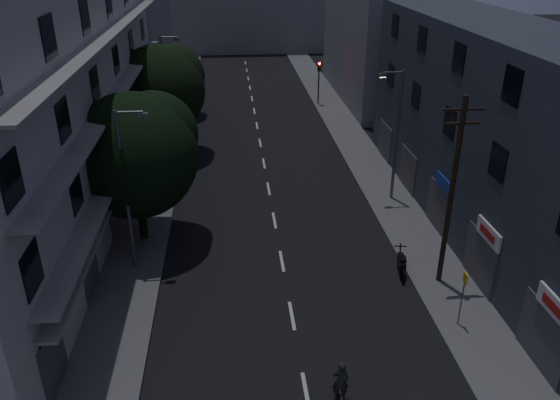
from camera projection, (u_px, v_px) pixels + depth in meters
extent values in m
plane|color=black|center=(263.00, 161.00, 40.50)|extent=(160.00, 160.00, 0.00)
cube|color=#565659|center=(161.00, 164.00, 39.83)|extent=(3.00, 90.00, 0.15)
cube|color=#565659|center=(363.00, 156.00, 41.11)|extent=(3.00, 90.00, 0.15)
cube|color=beige|center=(306.00, 392.00, 19.87)|extent=(0.15, 2.00, 0.01)
cube|color=beige|center=(292.00, 316.00, 23.91)|extent=(0.15, 2.00, 0.01)
cube|color=beige|center=(282.00, 261.00, 27.94)|extent=(0.15, 2.00, 0.01)
cube|color=beige|center=(274.00, 220.00, 31.98)|extent=(0.15, 2.00, 0.01)
cube|color=beige|center=(269.00, 189.00, 36.02)|extent=(0.15, 2.00, 0.01)
cube|color=beige|center=(264.00, 163.00, 40.05)|extent=(0.15, 2.00, 0.01)
cube|color=beige|center=(260.00, 143.00, 44.09)|extent=(0.15, 2.00, 0.01)
cube|color=beige|center=(257.00, 125.00, 48.12)|extent=(0.15, 2.00, 0.01)
cube|color=beige|center=(254.00, 111.00, 52.16)|extent=(0.15, 2.00, 0.01)
cube|color=beige|center=(252.00, 99.00, 56.20)|extent=(0.15, 2.00, 0.01)
cube|color=beige|center=(250.00, 88.00, 60.23)|extent=(0.15, 2.00, 0.01)
cube|color=beige|center=(248.00, 78.00, 64.27)|extent=(0.15, 2.00, 0.01)
cube|color=beige|center=(247.00, 70.00, 68.30)|extent=(0.15, 2.00, 0.01)
cube|color=beige|center=(245.00, 63.00, 72.34)|extent=(0.15, 2.00, 0.01)
cube|color=#ADADA8|center=(54.00, 97.00, 30.16)|extent=(6.00, 36.00, 14.00)
cube|color=black|center=(50.00, 347.00, 19.13)|extent=(0.06, 1.60, 1.60)
cube|color=black|center=(88.00, 257.00, 24.52)|extent=(0.06, 1.60, 1.60)
cube|color=black|center=(112.00, 200.00, 29.90)|extent=(0.06, 1.60, 1.60)
cube|color=black|center=(129.00, 160.00, 35.28)|extent=(0.06, 1.60, 1.60)
cube|color=black|center=(141.00, 130.00, 40.66)|extent=(0.06, 1.60, 1.60)
cube|color=black|center=(151.00, 108.00, 46.04)|extent=(0.06, 1.60, 1.60)
cube|color=black|center=(32.00, 270.00, 17.75)|extent=(0.06, 1.60, 1.60)
cube|color=black|center=(76.00, 193.00, 23.13)|extent=(0.06, 1.60, 1.60)
cube|color=black|center=(104.00, 144.00, 28.51)|extent=(0.06, 1.60, 1.60)
cube|color=black|center=(123.00, 112.00, 33.89)|extent=(0.06, 1.60, 1.60)
cube|color=black|center=(136.00, 88.00, 39.27)|extent=(0.06, 1.60, 1.60)
cube|color=black|center=(147.00, 70.00, 44.65)|extent=(0.06, 1.60, 1.60)
cube|color=black|center=(11.00, 180.00, 16.36)|extent=(0.06, 1.60, 1.60)
cube|color=black|center=(63.00, 120.00, 21.74)|extent=(0.06, 1.60, 1.60)
cube|color=black|center=(95.00, 84.00, 27.12)|extent=(0.06, 1.60, 1.60)
cube|color=black|center=(116.00, 60.00, 32.50)|extent=(0.06, 1.60, 1.60)
cube|color=black|center=(131.00, 42.00, 37.88)|extent=(0.06, 1.60, 1.60)
cube|color=black|center=(142.00, 29.00, 43.27)|extent=(0.06, 1.60, 1.60)
cube|color=black|center=(48.00, 37.00, 20.35)|extent=(0.06, 1.60, 1.60)
cube|color=black|center=(85.00, 16.00, 25.73)|extent=(0.06, 1.60, 1.60)
cube|color=black|center=(109.00, 3.00, 31.11)|extent=(0.06, 1.60, 1.60)
cube|color=gray|center=(125.00, 146.00, 31.76)|extent=(1.00, 32.40, 0.12)
cube|color=gray|center=(118.00, 92.00, 30.37)|extent=(1.00, 32.40, 0.12)
cube|color=gray|center=(110.00, 33.00, 28.98)|extent=(1.00, 32.40, 0.12)
cube|color=gray|center=(125.00, 161.00, 32.14)|extent=(0.80, 32.40, 0.12)
cube|color=#424247|center=(53.00, 360.00, 19.39)|extent=(0.06, 2.40, 2.40)
cube|color=#424247|center=(90.00, 268.00, 24.78)|extent=(0.06, 2.40, 2.40)
cube|color=#424247|center=(114.00, 209.00, 30.16)|extent=(0.06, 2.40, 2.40)
cube|color=#424247|center=(130.00, 168.00, 35.54)|extent=(0.06, 2.40, 2.40)
cube|color=#424247|center=(142.00, 138.00, 40.92)|extent=(0.06, 2.40, 2.40)
cube|color=#424247|center=(152.00, 115.00, 46.30)|extent=(0.06, 2.40, 2.40)
cube|color=#2E343E|center=(499.00, 133.00, 29.28)|extent=(6.00, 28.00, 11.00)
cube|color=black|center=(498.00, 162.00, 23.29)|extent=(0.06, 1.40, 1.50)
cube|color=black|center=(450.00, 123.00, 28.22)|extent=(0.06, 1.40, 1.50)
cube|color=black|center=(416.00, 95.00, 33.16)|extent=(0.06, 1.40, 1.50)
cube|color=black|center=(391.00, 75.00, 38.09)|extent=(0.06, 1.40, 1.50)
cube|color=black|center=(512.00, 86.00, 21.86)|extent=(0.06, 1.40, 1.50)
cube|color=black|center=(459.00, 58.00, 26.79)|extent=(0.06, 1.40, 1.50)
cube|color=black|center=(422.00, 40.00, 31.72)|extent=(0.06, 1.40, 1.50)
cube|color=black|center=(395.00, 26.00, 36.66)|extent=(0.06, 1.40, 1.50)
cube|color=#424247|center=(541.00, 338.00, 20.48)|extent=(0.06, 3.00, 2.60)
cube|color=#424247|center=(479.00, 260.00, 25.41)|extent=(0.06, 3.00, 2.60)
cube|color=#424247|center=(438.00, 208.00, 30.35)|extent=(0.06, 3.00, 2.60)
cube|color=#424247|center=(408.00, 170.00, 35.28)|extent=(0.06, 3.00, 2.60)
cube|color=#424247|center=(385.00, 141.00, 40.21)|extent=(0.06, 3.00, 2.60)
cube|color=silver|center=(557.00, 309.00, 19.29)|extent=(0.12, 2.40, 0.80)
cube|color=#B21414|center=(555.00, 309.00, 19.28)|extent=(0.02, 1.60, 0.36)
cube|color=silver|center=(489.00, 233.00, 24.22)|extent=(0.12, 2.20, 0.80)
cube|color=#B21414|center=(487.00, 233.00, 24.22)|extent=(0.02, 1.40, 0.36)
cube|color=navy|center=(444.00, 183.00, 29.16)|extent=(0.12, 2.00, 0.70)
cube|color=slate|center=(132.00, 12.00, 56.63)|extent=(6.00, 20.00, 16.00)
cube|color=slate|center=(372.00, 32.00, 53.96)|extent=(6.00, 20.00, 13.00)
cube|color=slate|center=(242.00, 14.00, 78.69)|extent=(24.00, 8.00, 10.00)
cylinder|color=black|center=(140.00, 202.00, 28.91)|extent=(0.44, 0.44, 4.34)
sphere|color=black|center=(135.00, 156.00, 27.78)|extent=(6.52, 6.52, 6.52)
sphere|color=black|center=(154.00, 135.00, 28.24)|extent=(4.56, 4.56, 4.56)
sphere|color=black|center=(115.00, 152.00, 26.92)|extent=(4.24, 4.24, 4.24)
cylinder|color=black|center=(163.00, 125.00, 40.66)|extent=(0.44, 0.44, 4.37)
sphere|color=black|center=(160.00, 91.00, 39.52)|extent=(6.57, 6.57, 6.57)
sphere|color=black|center=(173.00, 76.00, 39.99)|extent=(4.60, 4.60, 4.60)
sphere|color=black|center=(146.00, 86.00, 38.65)|extent=(4.27, 4.27, 4.27)
cylinder|color=black|center=(175.00, 97.00, 49.86)|extent=(0.44, 0.44, 3.38)
sphere|color=black|center=(173.00, 75.00, 48.98)|extent=(5.04, 5.04, 5.04)
sphere|color=black|center=(181.00, 66.00, 49.34)|extent=(3.53, 3.53, 3.53)
sphere|color=black|center=(165.00, 72.00, 48.31)|extent=(3.28, 3.28, 3.28)
cylinder|color=black|center=(318.00, 88.00, 53.21)|extent=(0.12, 0.12, 3.20)
cube|color=black|center=(319.00, 67.00, 52.32)|extent=(0.28, 0.22, 0.90)
sphere|color=#FF0C05|center=(319.00, 63.00, 52.04)|extent=(0.22, 0.22, 0.22)
sphere|color=#3F330C|center=(319.00, 67.00, 52.17)|extent=(0.22, 0.22, 0.22)
sphere|color=black|center=(319.00, 70.00, 52.30)|extent=(0.22, 0.22, 0.22)
cylinder|color=black|center=(185.00, 90.00, 52.25)|extent=(0.12, 0.12, 3.20)
cube|color=black|center=(184.00, 69.00, 51.36)|extent=(0.28, 0.22, 0.90)
sphere|color=black|center=(183.00, 66.00, 51.08)|extent=(0.22, 0.22, 0.22)
sphere|color=#3F330C|center=(184.00, 69.00, 51.21)|extent=(0.22, 0.22, 0.22)
sphere|color=#0CFF26|center=(184.00, 72.00, 51.34)|extent=(0.22, 0.22, 0.22)
cylinder|color=slate|center=(126.00, 193.00, 25.57)|extent=(0.18, 0.18, 8.00)
cylinder|color=slate|center=(129.00, 112.00, 23.93)|extent=(1.20, 0.10, 0.10)
cube|color=slate|center=(143.00, 115.00, 24.05)|extent=(0.45, 0.25, 0.18)
cube|color=#4C4C4C|center=(143.00, 117.00, 24.09)|extent=(0.35, 0.18, 0.04)
cylinder|color=#595C61|center=(397.00, 137.00, 32.75)|extent=(0.18, 0.18, 8.00)
cylinder|color=#595C61|center=(393.00, 72.00, 31.00)|extent=(1.20, 0.10, 0.10)
cube|color=#595C61|center=(382.00, 75.00, 31.02)|extent=(0.45, 0.25, 0.18)
cube|color=#FFD88C|center=(382.00, 77.00, 31.06)|extent=(0.35, 0.18, 0.04)
cylinder|color=slate|center=(165.00, 87.00, 43.63)|extent=(0.18, 0.18, 8.00)
cylinder|color=slate|center=(168.00, 37.00, 41.99)|extent=(1.20, 0.10, 0.10)
cube|color=slate|center=(176.00, 39.00, 42.11)|extent=(0.45, 0.25, 0.18)
cube|color=#4C4C4C|center=(176.00, 40.00, 42.15)|extent=(0.35, 0.18, 0.04)
cylinder|color=black|center=(451.00, 195.00, 24.22)|extent=(0.24, 0.24, 9.00)
cube|color=black|center=(464.00, 109.00, 22.53)|extent=(1.80, 0.10, 0.10)
cube|color=black|center=(462.00, 123.00, 22.79)|extent=(1.50, 0.10, 0.10)
cylinder|color=#595B60|center=(462.00, 299.00, 22.64)|extent=(0.06, 0.06, 2.50)
cube|color=yellow|center=(465.00, 278.00, 22.18)|extent=(0.05, 0.35, 0.45)
torus|color=black|center=(403.00, 275.00, 26.18)|extent=(0.24, 0.78, 0.77)
torus|color=black|center=(399.00, 261.00, 27.35)|extent=(0.24, 0.78, 0.77)
cube|color=black|center=(402.00, 262.00, 26.62)|extent=(0.46, 1.23, 0.38)
cube|color=black|center=(403.00, 259.00, 26.35)|extent=(0.40, 0.54, 0.11)
cylinder|color=black|center=(400.00, 253.00, 27.09)|extent=(0.14, 0.48, 0.92)
cube|color=black|center=(401.00, 246.00, 27.05)|extent=(0.60, 0.14, 0.04)
imported|color=black|center=(339.00, 398.00, 19.07)|extent=(0.62, 1.64, 0.85)
imported|color=black|center=(340.00, 381.00, 18.72)|extent=(0.61, 0.41, 1.63)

